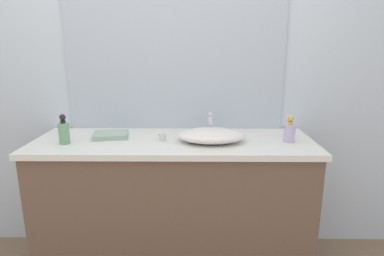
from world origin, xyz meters
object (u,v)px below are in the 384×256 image
object	(u,v)px
sink_basin	(211,135)
lotion_bottle	(290,131)
soap_dispenser	(64,132)
folded_hand_towel	(111,135)
candle_jar	(162,137)

from	to	relation	value
sink_basin	lotion_bottle	xyz separation A→B (m)	(0.47, 0.00, 0.03)
sink_basin	soap_dispenser	bearing A→B (deg)	-177.05
lotion_bottle	soap_dispenser	bearing A→B (deg)	-177.98
soap_dispenser	folded_hand_towel	size ratio (longest dim) A/B	0.84
sink_basin	soap_dispenser	xyz separation A→B (m)	(-0.87, -0.04, 0.03)
lotion_bottle	folded_hand_towel	size ratio (longest dim) A/B	0.78
sink_basin	candle_jar	xyz separation A→B (m)	(-0.30, 0.02, -0.02)
soap_dispenser	lotion_bottle	distance (m)	1.34
lotion_bottle	folded_hand_towel	bearing A→B (deg)	175.44
soap_dispenser	lotion_bottle	size ratio (longest dim) A/B	1.07
soap_dispenser	lotion_bottle	xyz separation A→B (m)	(1.33, 0.05, -0.01)
lotion_bottle	folded_hand_towel	world-z (taller)	lotion_bottle
soap_dispenser	sink_basin	bearing A→B (deg)	2.95
sink_basin	folded_hand_towel	bearing A→B (deg)	171.84
candle_jar	folded_hand_towel	size ratio (longest dim) A/B	0.21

